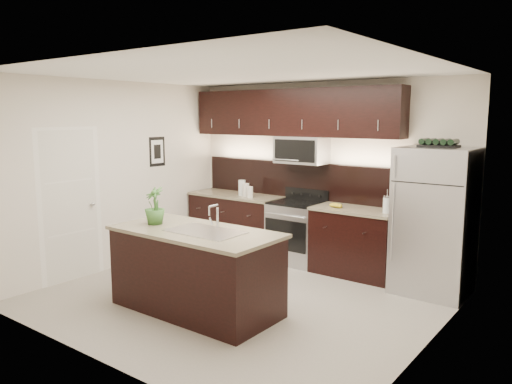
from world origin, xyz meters
TOP-DOWN VIEW (x-y plane):
  - ground at (0.00, 0.00)m, footprint 4.50×4.50m
  - room_walls at (-0.11, -0.04)m, footprint 4.52×4.02m
  - counter_run at (-0.46, 1.69)m, footprint 3.51×0.65m
  - upper_fixtures at (-0.43, 1.84)m, footprint 3.49×0.40m
  - island at (-0.15, -0.59)m, footprint 1.96×0.96m
  - sink_faucet at (-0.00, -0.58)m, footprint 0.84×0.50m
  - refrigerator at (1.80, 1.63)m, footprint 0.88×0.79m
  - wine_rack at (1.80, 1.63)m, footprint 0.45×0.28m
  - plant at (-0.75, -0.65)m, footprint 0.28×0.28m
  - canisters at (-1.17, 1.60)m, footprint 0.35×0.21m
  - french_press at (1.17, 1.64)m, footprint 0.11×0.11m
  - bananas at (0.41, 1.61)m, footprint 0.22×0.18m

SIDE VIEW (x-z plane):
  - ground at x=0.00m, z-range 0.00..0.00m
  - counter_run at x=-0.46m, z-range 0.00..0.94m
  - island at x=-0.15m, z-range 0.00..0.94m
  - refrigerator at x=1.80m, z-range 0.00..1.82m
  - sink_faucet at x=0.00m, z-range 0.81..1.10m
  - bananas at x=0.41m, z-range 0.94..1.00m
  - canisters at x=-1.17m, z-range 0.93..1.17m
  - french_press at x=1.17m, z-range 0.90..1.21m
  - plant at x=-0.75m, z-range 0.94..1.38m
  - room_walls at x=-0.11m, z-range 0.34..3.05m
  - wine_rack at x=1.80m, z-range 1.82..1.93m
  - upper_fixtures at x=-0.43m, z-range 1.31..2.97m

